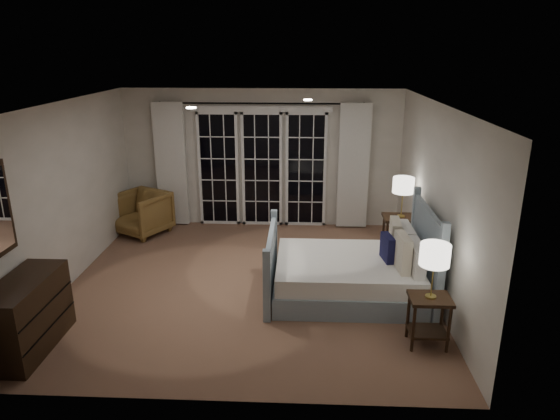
{
  "coord_description": "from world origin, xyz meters",
  "views": [
    {
      "loc": [
        0.74,
        -6.38,
        3.18
      ],
      "look_at": [
        0.44,
        0.12,
        1.05
      ],
      "focal_mm": 32.0,
      "sensor_mm": 36.0,
      "label": 1
    }
  ],
  "objects_px": {
    "nightstand_left": "(429,314)",
    "nightstand_right": "(400,231)",
    "lamp_left": "(435,255)",
    "lamp_right": "(403,186)",
    "armchair": "(142,213)",
    "bed": "(352,273)",
    "dresser": "(27,315)"
  },
  "relations": [
    {
      "from": "nightstand_right",
      "to": "lamp_left",
      "type": "xyz_separation_m",
      "value": [
        -0.11,
        -2.41,
        0.62
      ]
    },
    {
      "from": "nightstand_left",
      "to": "lamp_right",
      "type": "distance_m",
      "value": 2.55
    },
    {
      "from": "lamp_left",
      "to": "lamp_right",
      "type": "bearing_deg",
      "value": 87.36
    },
    {
      "from": "nightstand_left",
      "to": "lamp_left",
      "type": "relative_size",
      "value": 0.95
    },
    {
      "from": "nightstand_left",
      "to": "nightstand_right",
      "type": "height_order",
      "value": "nightstand_right"
    },
    {
      "from": "dresser",
      "to": "bed",
      "type": "bearing_deg",
      "value": 21.56
    },
    {
      "from": "dresser",
      "to": "lamp_right",
      "type": "bearing_deg",
      "value": 30.9
    },
    {
      "from": "nightstand_right",
      "to": "armchair",
      "type": "height_order",
      "value": "armchair"
    },
    {
      "from": "armchair",
      "to": "nightstand_right",
      "type": "bearing_deg",
      "value": 17.26
    },
    {
      "from": "bed",
      "to": "nightstand_right",
      "type": "distance_m",
      "value": 1.52
    },
    {
      "from": "lamp_left",
      "to": "lamp_right",
      "type": "height_order",
      "value": "lamp_right"
    },
    {
      "from": "nightstand_left",
      "to": "lamp_right",
      "type": "relative_size",
      "value": 0.95
    },
    {
      "from": "dresser",
      "to": "nightstand_right",
      "type": "bearing_deg",
      "value": 30.9
    },
    {
      "from": "nightstand_left",
      "to": "dresser",
      "type": "distance_m",
      "value": 4.39
    },
    {
      "from": "bed",
      "to": "nightstand_right",
      "type": "bearing_deg",
      "value": 55.87
    },
    {
      "from": "nightstand_right",
      "to": "lamp_left",
      "type": "distance_m",
      "value": 2.5
    },
    {
      "from": "lamp_left",
      "to": "dresser",
      "type": "height_order",
      "value": "lamp_left"
    },
    {
      "from": "armchair",
      "to": "dresser",
      "type": "bearing_deg",
      "value": -63.17
    },
    {
      "from": "bed",
      "to": "lamp_right",
      "type": "xyz_separation_m",
      "value": [
        0.85,
        1.25,
        0.88
      ]
    },
    {
      "from": "nightstand_left",
      "to": "nightstand_right",
      "type": "bearing_deg",
      "value": 87.36
    },
    {
      "from": "nightstand_left",
      "to": "bed",
      "type": "bearing_deg",
      "value": 122.23
    },
    {
      "from": "nightstand_left",
      "to": "lamp_left",
      "type": "height_order",
      "value": "lamp_left"
    },
    {
      "from": "nightstand_left",
      "to": "dresser",
      "type": "xyz_separation_m",
      "value": [
        -4.39,
        -0.28,
        0.03
      ]
    },
    {
      "from": "armchair",
      "to": "lamp_left",
      "type": "bearing_deg",
      "value": -9.01
    },
    {
      "from": "lamp_right",
      "to": "armchair",
      "type": "relative_size",
      "value": 0.74
    },
    {
      "from": "armchair",
      "to": "lamp_right",
      "type": "bearing_deg",
      "value": 17.26
    },
    {
      "from": "bed",
      "to": "nightstand_left",
      "type": "distance_m",
      "value": 1.38
    },
    {
      "from": "nightstand_right",
      "to": "armchair",
      "type": "bearing_deg",
      "value": 168.36
    },
    {
      "from": "lamp_left",
      "to": "armchair",
      "type": "distance_m",
      "value": 5.44
    },
    {
      "from": "lamp_left",
      "to": "nightstand_left",
      "type": "bearing_deg",
      "value": 90.0
    },
    {
      "from": "lamp_right",
      "to": "armchair",
      "type": "xyz_separation_m",
      "value": [
        -4.37,
        0.9,
        -0.81
      ]
    },
    {
      "from": "lamp_right",
      "to": "armchair",
      "type": "height_order",
      "value": "lamp_right"
    }
  ]
}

